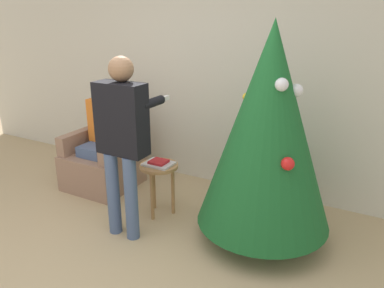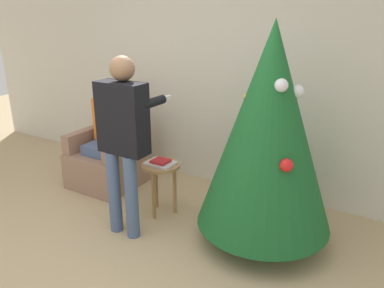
# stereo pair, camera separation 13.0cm
# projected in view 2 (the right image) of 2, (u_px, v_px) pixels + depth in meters

# --- Properties ---
(ground_plane) EXTENTS (14.00, 14.00, 0.00)m
(ground_plane) POSITION_uv_depth(u_px,v_px,m) (83.00, 283.00, 2.91)
(ground_plane) COLOR tan
(wall_back) EXTENTS (8.00, 0.06, 2.70)m
(wall_back) POSITION_uv_depth(u_px,v_px,m) (218.00, 72.00, 4.26)
(wall_back) COLOR beige
(wall_back) RESTS_ON ground_plane
(christmas_tree) EXTENTS (1.18, 1.18, 1.95)m
(christmas_tree) POSITION_uv_depth(u_px,v_px,m) (268.00, 129.00, 3.11)
(christmas_tree) COLOR brown
(christmas_tree) RESTS_ON ground_plane
(armchair) EXTENTS (0.74, 0.75, 0.93)m
(armchair) POSITION_uv_depth(u_px,v_px,m) (110.00, 158.00, 4.53)
(armchair) COLOR #93705B
(armchair) RESTS_ON ground_plane
(person_seated) EXTENTS (0.36, 0.46, 1.24)m
(person_seated) POSITION_uv_depth(u_px,v_px,m) (106.00, 130.00, 4.39)
(person_seated) COLOR #475B84
(person_seated) RESTS_ON ground_plane
(person_standing) EXTENTS (0.47, 0.57, 1.65)m
(person_standing) POSITION_uv_depth(u_px,v_px,m) (123.00, 132.00, 3.29)
(person_standing) COLOR #475B84
(person_standing) RESTS_ON ground_plane
(side_stool) EXTENTS (0.39, 0.39, 0.55)m
(side_stool) POSITION_uv_depth(u_px,v_px,m) (161.00, 173.00, 3.79)
(side_stool) COLOR #A37547
(side_stool) RESTS_ON ground_plane
(laptop) EXTENTS (0.28, 0.22, 0.02)m
(laptop) POSITION_uv_depth(u_px,v_px,m) (161.00, 163.00, 3.75)
(laptop) COLOR silver
(laptop) RESTS_ON side_stool
(book) EXTENTS (0.17, 0.15, 0.02)m
(book) POSITION_uv_depth(u_px,v_px,m) (161.00, 161.00, 3.74)
(book) COLOR #B21E23
(book) RESTS_ON laptop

